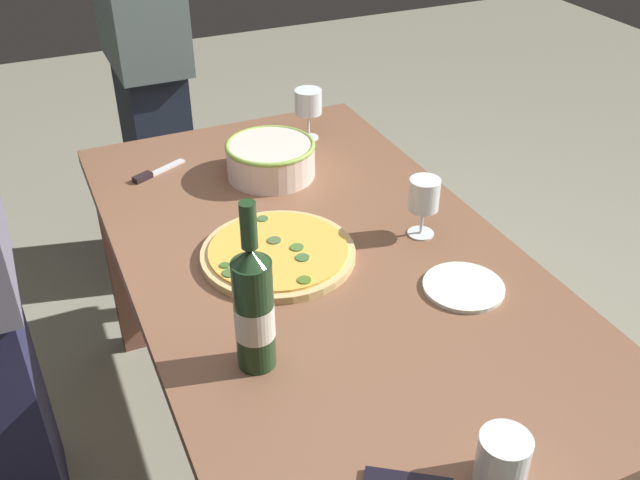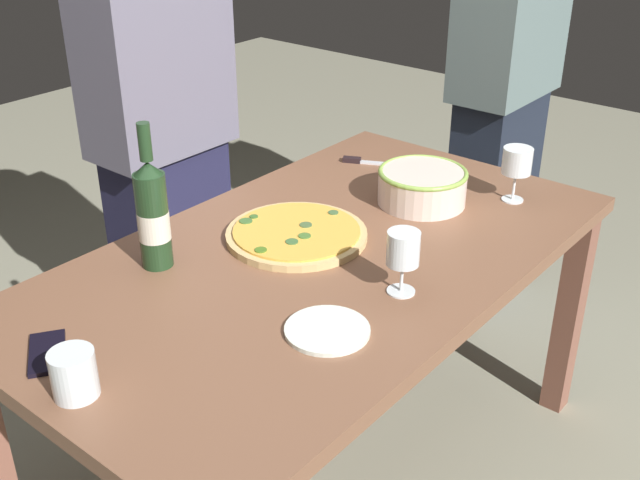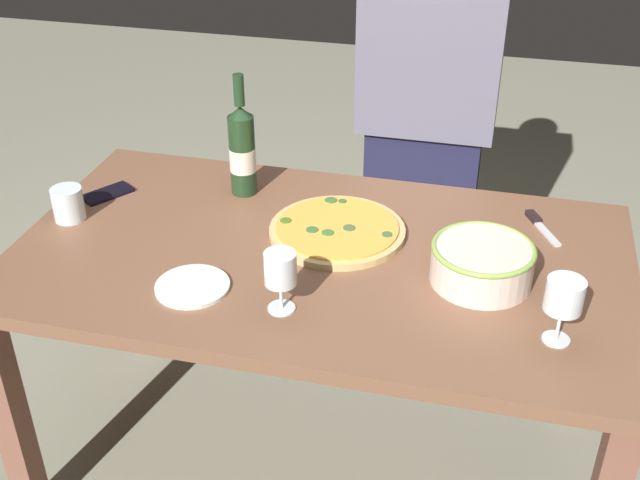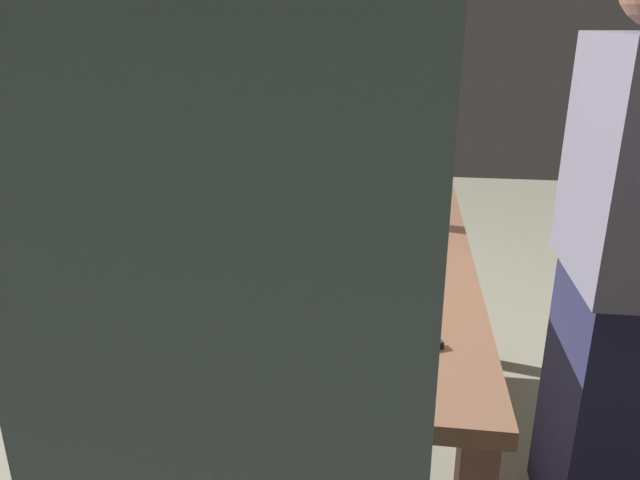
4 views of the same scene
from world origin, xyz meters
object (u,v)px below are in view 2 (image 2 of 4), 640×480
wine_glass_near_pizza (403,252)px  cell_phone (47,353)px  person_host (163,144)px  wine_bottle (153,214)px  side_plate (327,330)px  wine_glass_by_bottle (517,162)px  person_guest_left (504,88)px  pizza_knife (363,161)px  cup_amber (74,374)px  pizza (296,234)px  dining_table (320,285)px  serving_bowl (422,185)px

wine_glass_near_pizza → cell_phone: size_ratio=1.07×
cell_phone → person_host: bearing=70.9°
person_host → wine_bottle: bearing=-29.6°
wine_glass_near_pizza → side_plate: wine_glass_near_pizza is taller
wine_glass_by_bottle → person_guest_left: person_guest_left is taller
pizza_knife → cup_amber: bearing=-167.6°
pizza_knife → wine_glass_by_bottle: bearing=-85.1°
cup_amber → side_plate: (0.46, -0.23, -0.04)m
cell_phone → pizza: bearing=29.7°
dining_table → person_guest_left: person_guest_left is taller
dining_table → cell_phone: bearing=167.5°
wine_glass_by_bottle → wine_bottle: bearing=151.0°
wine_bottle → person_guest_left: person_guest_left is taller
dining_table → serving_bowl: serving_bowl is taller
serving_bowl → cup_amber: size_ratio=2.69×
side_plate → cell_phone: 0.57m
cup_amber → side_plate: 0.51m
dining_table → cup_amber: cup_amber is taller
wine_glass_near_pizza → person_host: bearing=79.3°
cup_amber → pizza_knife: (1.27, 0.28, -0.04)m
wine_glass_near_pizza → side_plate: size_ratio=0.84×
wine_glass_by_bottle → person_guest_left: bearing=30.3°
wine_bottle → cell_phone: (-0.38, -0.12, -0.13)m
serving_bowl → side_plate: serving_bowl is taller
pizza_knife → cell_phone: bearing=-174.2°
pizza → person_host: 0.71m
dining_table → cell_phone: 0.70m
pizza → wine_glass_near_pizza: (-0.05, -0.36, 0.09)m
wine_glass_near_pizza → serving_bowl: bearing=27.4°
dining_table → pizza: bearing=76.6°
pizza → cup_amber: bearing=-172.3°
pizza → side_plate: 0.44m
person_guest_left → serving_bowl: bearing=5.5°
pizza_knife → wine_glass_near_pizza: bearing=-137.1°
serving_bowl → side_plate: bearing=-163.5°
cell_phone → pizza_knife: 1.24m
wine_bottle → wine_glass_by_bottle: wine_bottle is taller
wine_glass_by_bottle → side_plate: (-0.86, -0.01, -0.11)m
cup_amber → person_guest_left: bearing=4.0°
person_host → pizza_knife: bearing=48.7°
cell_phone → person_host: 1.07m
pizza → wine_bottle: 0.38m
dining_table → wine_bottle: 0.46m
wine_bottle → wine_glass_near_pizza: (0.27, -0.53, -0.03)m
person_guest_left → dining_table: bearing=-0.0°
serving_bowl → wine_glass_near_pizza: bearing=-152.6°
side_plate → person_guest_left: size_ratio=0.11×
side_plate → wine_bottle: bearing=94.1°
pizza → wine_bottle: bearing=152.1°
cell_phone → serving_bowl: bearing=24.5°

